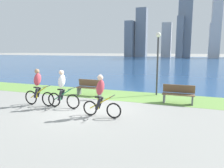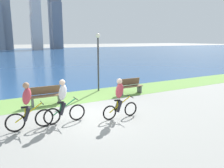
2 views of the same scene
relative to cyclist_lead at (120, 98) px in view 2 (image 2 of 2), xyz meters
The scene contains 10 objects.
ground_plane 1.67m from the cyclist_lead, 140.97° to the left, with size 300.00×300.00×0.00m, color gray.
grass_strip_bayside 4.26m from the cyclist_lead, 105.59° to the left, with size 120.00×2.68×0.01m, color #6B9947.
bay_water_surface 42.83m from the cyclist_lead, 91.50° to the left, with size 300.00×74.87×0.00m, color navy.
cyclist_lead is the anchor object (origin of this frame).
cyclist_trailing 2.21m from the cyclist_lead, 164.30° to the left, with size 1.64×0.52×1.69m.
cyclist_distant_rear 3.45m from the cyclist_lead, behind, with size 1.65×0.52×1.71m.
bench_near_path 4.23m from the cyclist_lead, 50.93° to the left, with size 1.50×0.47×0.90m.
bench_far_along_path 4.07m from the cyclist_lead, 122.92° to the left, with size 1.50×0.47×0.90m.
lamppost_tall 5.28m from the cyclist_lead, 74.42° to the left, with size 0.28×0.28×3.53m.
city_skyline_far_shore 71.80m from the cyclist_lead, 89.90° to the left, with size 40.78×10.43×27.53m.
Camera 2 is at (-3.25, -8.23, 3.14)m, focal length 35.17 mm.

